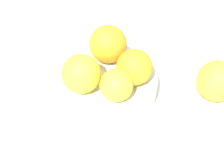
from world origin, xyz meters
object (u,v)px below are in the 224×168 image
at_px(orange_in_bowl_1, 116,85).
at_px(orange_in_bowl_2, 109,44).
at_px(fruit_bowl, 112,86).
at_px(orange_in_bowl_0, 134,67).
at_px(orange_in_bowl_3, 81,74).
at_px(orange_loose_0, 217,81).

distance_m(orange_in_bowl_1, orange_in_bowl_2, 0.11).
relative_size(fruit_bowl, orange_in_bowl_0, 2.60).
xyz_separation_m(fruit_bowl, orange_in_bowl_2, (-0.06, 0.00, 0.07)).
bearing_deg(orange_in_bowl_2, fruit_bowl, -1.85).
xyz_separation_m(orange_in_bowl_1, orange_in_bowl_3, (-0.03, -0.06, 0.01)).
height_order(orange_in_bowl_0, orange_loose_0, orange_in_bowl_0).
height_order(fruit_bowl, orange_in_bowl_3, orange_in_bowl_3).
xyz_separation_m(orange_in_bowl_0, orange_in_bowl_2, (-0.07, -0.04, 0.00)).
xyz_separation_m(fruit_bowl, orange_loose_0, (0.03, 0.22, 0.02)).
xyz_separation_m(fruit_bowl, orange_in_bowl_3, (0.02, -0.06, 0.07)).
relative_size(orange_in_bowl_1, orange_in_bowl_2, 0.79).
bearing_deg(orange_in_bowl_0, orange_in_bowl_3, -87.77).
bearing_deg(orange_in_bowl_2, orange_in_bowl_1, -1.11).
bearing_deg(orange_loose_0, orange_in_bowl_0, -95.64).
bearing_deg(orange_in_bowl_1, orange_in_bowl_0, 132.09).
height_order(orange_in_bowl_1, orange_loose_0, orange_in_bowl_1).
distance_m(orange_in_bowl_2, orange_in_bowl_3, 0.10).
height_order(fruit_bowl, orange_in_bowl_0, orange_in_bowl_0).
bearing_deg(orange_in_bowl_3, orange_in_bowl_0, 92.23).
bearing_deg(fruit_bowl, orange_in_bowl_2, 178.15).
bearing_deg(orange_loose_0, orange_in_bowl_2, -112.61).
height_order(orange_in_bowl_0, orange_in_bowl_1, orange_in_bowl_0).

